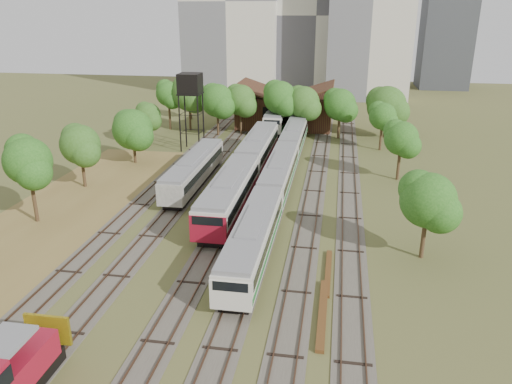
# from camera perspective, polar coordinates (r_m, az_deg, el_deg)

# --- Properties ---
(ground) EXTENTS (240.00, 240.00, 0.00)m
(ground) POSITION_cam_1_polar(r_m,az_deg,el_deg) (35.64, -5.75, -13.19)
(ground) COLOR #475123
(ground) RESTS_ON ground
(dry_grass_patch) EXTENTS (14.00, 60.00, 0.04)m
(dry_grass_patch) POSITION_cam_1_polar(r_m,az_deg,el_deg) (49.14, -23.99, -5.07)
(dry_grass_patch) COLOR brown
(dry_grass_patch) RESTS_ON ground
(tracks) EXTENTS (24.60, 80.00, 0.19)m
(tracks) POSITION_cam_1_polar(r_m,az_deg,el_deg) (57.74, 0.01, 0.49)
(tracks) COLOR #4C473D
(tracks) RESTS_ON ground
(railcar_red_set) EXTENTS (3.21, 34.57, 3.98)m
(railcar_red_set) POSITION_cam_1_polar(r_m,az_deg,el_deg) (57.86, -1.19, 2.68)
(railcar_red_set) COLOR black
(railcar_red_set) RESTS_ON ground
(railcar_green_set) EXTENTS (2.87, 52.08, 3.54)m
(railcar_green_set) POSITION_cam_1_polar(r_m,az_deg,el_deg) (56.76, 2.66, 2.07)
(railcar_green_set) COLOR black
(railcar_green_set) RESTS_ON ground
(railcar_rear) EXTENTS (3.04, 16.08, 3.76)m
(railcar_rear) POSITION_cam_1_polar(r_m,az_deg,el_deg) (86.95, 2.55, 8.58)
(railcar_rear) COLOR black
(railcar_rear) RESTS_ON ground
(old_grey_coach) EXTENTS (2.77, 18.00, 3.42)m
(old_grey_coach) POSITION_cam_1_polar(r_m,az_deg,el_deg) (58.69, -7.09, 2.54)
(old_grey_coach) COLOR black
(old_grey_coach) RESTS_ON ground
(water_tower) EXTENTS (3.19, 3.19, 11.02)m
(water_tower) POSITION_cam_1_polar(r_m,az_deg,el_deg) (72.51, -7.54, 11.95)
(water_tower) COLOR black
(water_tower) RESTS_ON ground
(rail_pile_near) EXTENTS (0.55, 8.28, 0.28)m
(rail_pile_near) POSITION_cam_1_polar(r_m,az_deg,el_deg) (35.13, 7.61, -13.55)
(rail_pile_near) COLOR brown
(rail_pile_near) RESTS_ON ground
(rail_pile_far) EXTENTS (0.45, 7.19, 0.23)m
(rail_pile_far) POSITION_cam_1_polar(r_m,az_deg,el_deg) (40.03, 8.24, -9.07)
(rail_pile_far) COLOR brown
(rail_pile_far) RESTS_ON ground
(maintenance_shed) EXTENTS (16.45, 11.55, 7.58)m
(maintenance_shed) POSITION_cam_1_polar(r_m,az_deg,el_deg) (88.64, 3.38, 9.41)
(maintenance_shed) COLOR #351713
(maintenance_shed) RESTS_ON ground
(tree_band_left) EXTENTS (7.84, 74.18, 8.39)m
(tree_band_left) POSITION_cam_1_polar(r_m,az_deg,el_deg) (63.40, -17.19, 6.25)
(tree_band_left) COLOR #382616
(tree_band_left) RESTS_ON ground
(tree_band_far) EXTENTS (38.19, 8.89, 9.08)m
(tree_band_far) POSITION_cam_1_polar(r_m,az_deg,el_deg) (81.21, 3.09, 10.37)
(tree_band_far) COLOR #382616
(tree_band_far) RESTS_ON ground
(tree_band_right) EXTENTS (5.47, 38.07, 7.38)m
(tree_band_right) POSITION_cam_1_polar(r_m,az_deg,el_deg) (56.91, 16.44, 4.66)
(tree_band_right) COLOR #382616
(tree_band_right) RESTS_ON ground
(tower_left) EXTENTS (22.00, 16.00, 42.00)m
(tower_left) POSITION_cam_1_polar(r_m,az_deg,el_deg) (126.36, -2.66, 20.90)
(tower_left) COLOR beige
(tower_left) RESTS_ON ground
(tower_centre) EXTENTS (20.00, 18.00, 36.00)m
(tower_centre) POSITION_cam_1_polar(r_m,az_deg,el_deg) (128.74, 7.14, 19.43)
(tower_centre) COLOR beige
(tower_centre) RESTS_ON ground
(tower_far_right) EXTENTS (12.00, 12.00, 28.00)m
(tower_far_right) POSITION_cam_1_polar(r_m,az_deg,el_deg) (141.04, 20.95, 16.75)
(tower_far_right) COLOR #3A3C41
(tower_far_right) RESTS_ON ground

